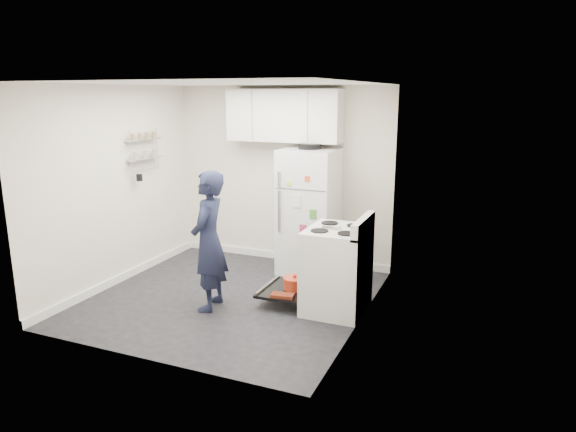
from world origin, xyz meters
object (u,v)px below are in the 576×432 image
at_px(electric_range, 336,270).
at_px(person, 209,241).
at_px(refrigerator, 309,211).
at_px(open_oven_door, 290,287).

distance_m(electric_range, person, 1.45).
relative_size(refrigerator, person, 1.11).
distance_m(open_oven_door, refrigerator, 1.29).
height_order(electric_range, person, person).
relative_size(open_oven_door, person, 0.44).
bearing_deg(electric_range, refrigerator, 123.36).
height_order(open_oven_door, refrigerator, refrigerator).
bearing_deg(refrigerator, electric_range, -56.64).
relative_size(electric_range, person, 0.70).
distance_m(electric_range, open_oven_door, 0.63).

